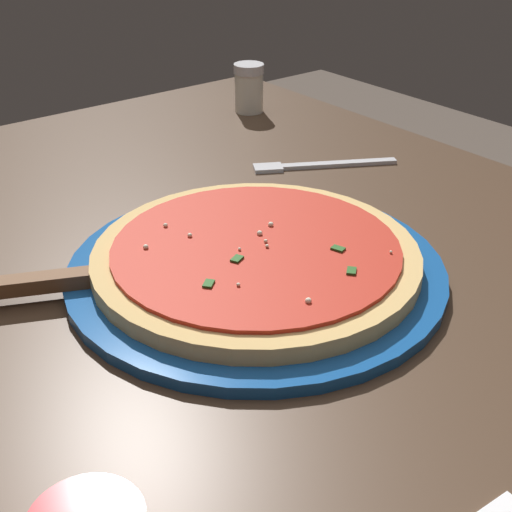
# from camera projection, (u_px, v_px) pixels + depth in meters

# --- Properties ---
(restaurant_table) EXTENTS (1.03, 0.84, 0.73)m
(restaurant_table) POSITION_uv_depth(u_px,v_px,m) (230.00, 356.00, 0.76)
(restaurant_table) COLOR black
(restaurant_table) RESTS_ON ground_plane
(serving_plate) EXTENTS (0.36, 0.36, 0.01)m
(serving_plate) POSITION_uv_depth(u_px,v_px,m) (256.00, 269.00, 0.65)
(serving_plate) COLOR #195199
(serving_plate) RESTS_ON restaurant_table
(pizza) EXTENTS (0.31, 0.31, 0.02)m
(pizza) POSITION_uv_depth(u_px,v_px,m) (256.00, 255.00, 0.65)
(pizza) COLOR #DBB26B
(pizza) RESTS_ON serving_plate
(pizza_server) EXTENTS (0.13, 0.22, 0.01)m
(pizza_server) POSITION_uv_depth(u_px,v_px,m) (73.00, 281.00, 0.62)
(pizza_server) COLOR silver
(pizza_server) RESTS_ON serving_plate
(fork) EXTENTS (0.11, 0.17, 0.00)m
(fork) POSITION_uv_depth(u_px,v_px,m) (316.00, 165.00, 0.89)
(fork) COLOR silver
(fork) RESTS_ON restaurant_table
(parmesan_shaker) EXTENTS (0.05, 0.05, 0.07)m
(parmesan_shaker) POSITION_uv_depth(u_px,v_px,m) (249.00, 88.00, 1.07)
(parmesan_shaker) COLOR silver
(parmesan_shaker) RESTS_ON restaurant_table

